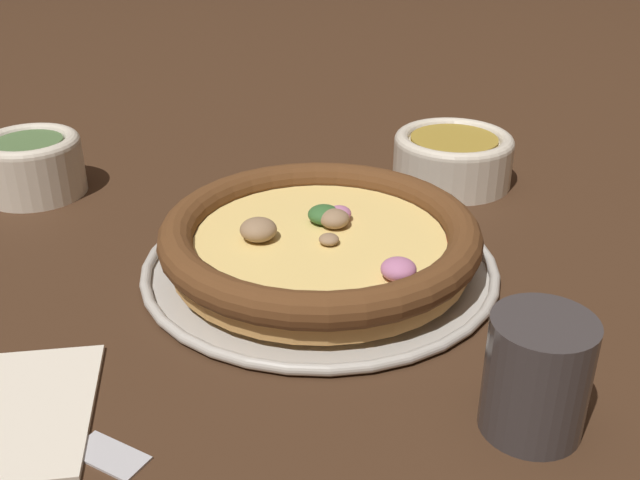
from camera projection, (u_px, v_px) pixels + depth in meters
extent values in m
plane|color=#3D2616|center=(320.00, 270.00, 0.63)|extent=(3.00, 3.00, 0.00)
cylinder|color=#B7B2A8|center=(320.00, 267.00, 0.63)|extent=(0.29, 0.29, 0.01)
torus|color=#B7B2A8|center=(320.00, 264.00, 0.62)|extent=(0.30, 0.30, 0.01)
cylinder|color=tan|center=(320.00, 250.00, 0.62)|extent=(0.24, 0.24, 0.02)
torus|color=#563319|center=(320.00, 233.00, 0.61)|extent=(0.26, 0.26, 0.03)
cylinder|color=#B7381E|center=(320.00, 239.00, 0.61)|extent=(0.22, 0.22, 0.00)
cylinder|color=#EAC670|center=(320.00, 236.00, 0.61)|extent=(0.21, 0.21, 0.00)
ellipsoid|color=#B26B93|center=(399.00, 269.00, 0.55)|extent=(0.03, 0.03, 0.02)
ellipsoid|color=#8E7051|center=(334.00, 219.00, 0.62)|extent=(0.03, 0.03, 0.01)
ellipsoid|color=#8E7051|center=(258.00, 230.00, 0.60)|extent=(0.04, 0.04, 0.02)
ellipsoid|color=#8E7051|center=(334.00, 238.00, 0.60)|extent=(0.02, 0.02, 0.01)
ellipsoid|color=#B26B93|center=(339.00, 214.00, 0.63)|extent=(0.02, 0.02, 0.01)
ellipsoid|color=#33602D|center=(324.00, 214.00, 0.63)|extent=(0.03, 0.03, 0.01)
cylinder|color=beige|center=(452.00, 162.00, 0.78)|extent=(0.12, 0.12, 0.05)
torus|color=beige|center=(454.00, 141.00, 0.77)|extent=(0.12, 0.12, 0.02)
cylinder|color=olive|center=(454.00, 139.00, 0.77)|extent=(0.09, 0.09, 0.00)
cylinder|color=beige|center=(33.00, 169.00, 0.76)|extent=(0.10, 0.10, 0.05)
torus|color=beige|center=(29.00, 144.00, 0.74)|extent=(0.10, 0.10, 0.02)
cylinder|color=#4C6B3D|center=(28.00, 142.00, 0.74)|extent=(0.07, 0.07, 0.00)
cylinder|color=#383333|center=(537.00, 375.00, 0.44)|extent=(0.06, 0.06, 0.08)
cube|color=#B7B7BC|center=(12.00, 408.00, 0.47)|extent=(0.08, 0.10, 0.00)
cube|color=#B7B7BC|center=(110.00, 455.00, 0.43)|extent=(0.04, 0.05, 0.00)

